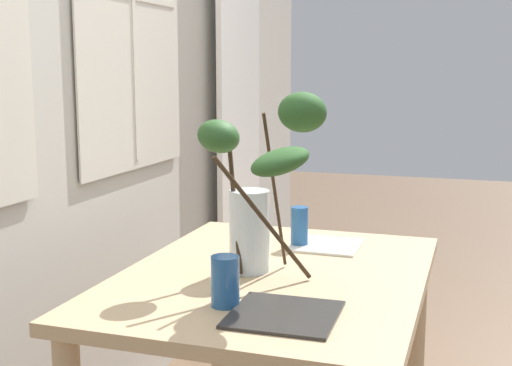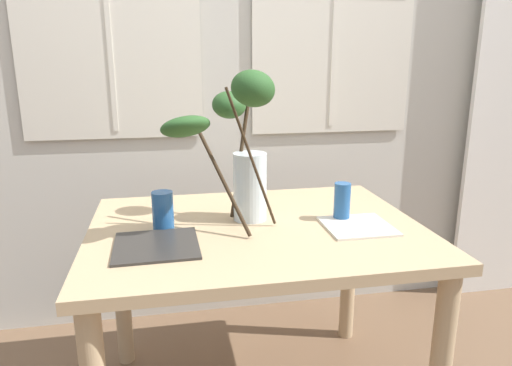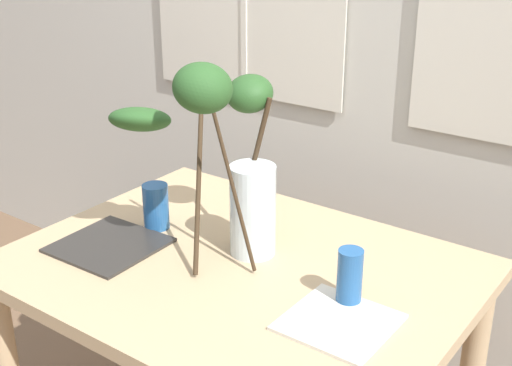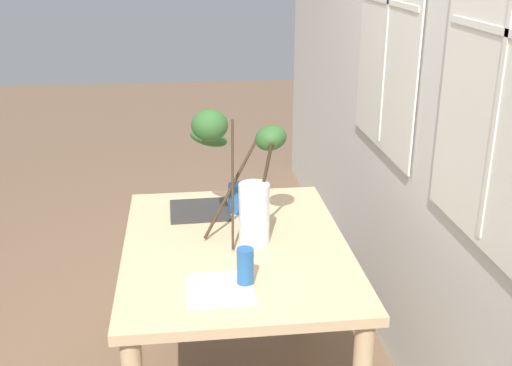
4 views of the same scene
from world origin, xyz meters
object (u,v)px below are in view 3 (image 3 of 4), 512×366
drinking_glass_blue_left (156,206)px  plate_square_right (339,322)px  plate_square_left (109,245)px  dining_table (239,302)px  vase_with_branches (225,157)px  drinking_glass_blue_right (350,277)px

drinking_glass_blue_left → plate_square_right: size_ratio=0.57×
plate_square_left → plate_square_right: bearing=3.8°
drinking_glass_blue_left → plate_square_left: drinking_glass_blue_left is taller
plate_square_left → dining_table: bearing=20.6°
dining_table → drinking_glass_blue_left: bearing=173.9°
vase_with_branches → plate_square_left: 0.43m
drinking_glass_blue_left → dining_table: bearing=-6.1°
dining_table → drinking_glass_blue_right: drinking_glass_blue_right is taller
vase_with_branches → drinking_glass_blue_right: 0.44m
drinking_glass_blue_right → plate_square_left: 0.70m
vase_with_branches → drinking_glass_blue_right: vase_with_branches is taller
dining_table → plate_square_left: 0.40m
vase_with_branches → plate_square_left: bearing=-151.7°
dining_table → plate_square_right: (0.35, -0.09, 0.12)m
plate_square_left → plate_square_right: size_ratio=1.14×
vase_with_branches → plate_square_right: bearing=-15.1°
dining_table → vase_with_branches: bearing=157.1°
dining_table → vase_with_branches: vase_with_branches is taller
vase_with_branches → drinking_glass_blue_right: (0.39, -0.02, -0.21)m
drinking_glass_blue_left → drinking_glass_blue_right: (0.66, -0.03, 0.00)m
vase_with_branches → drinking_glass_blue_right: size_ratio=4.01×
vase_with_branches → dining_table: bearing=-22.9°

